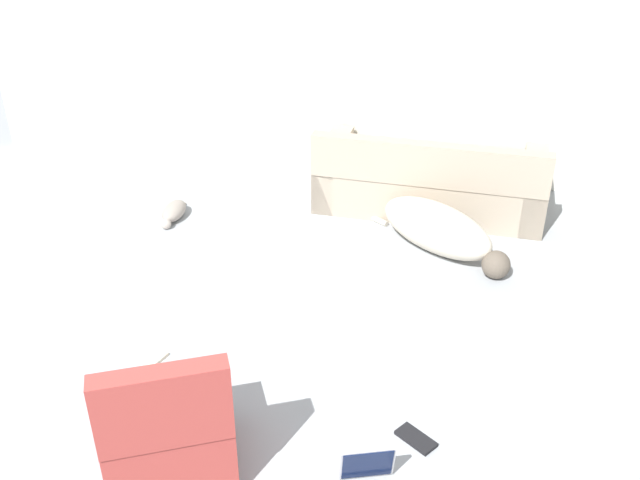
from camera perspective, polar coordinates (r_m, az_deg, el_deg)
name	(u,v)px	position (r m, az deg, el deg)	size (l,w,h in m)	color
wall_back	(327,33)	(6.86, 0.56, 16.26)	(7.06, 0.06, 2.78)	beige
couch	(430,182)	(6.56, 8.78, 4.59)	(2.06, 0.99, 0.76)	tan
dog	(439,230)	(5.88, 9.53, 0.83)	(1.31, 0.96, 0.40)	beige
cat	(174,212)	(6.48, -11.64, 2.22)	(0.18, 0.51, 0.14)	gray
laptop_open	(369,480)	(3.92, 3.94, -18.59)	(0.38, 0.38, 0.26)	#B7B7BC
book_cream	(149,356)	(4.89, -13.56, -8.98)	(0.25, 0.22, 0.02)	beige
book_black	(416,439)	(4.25, 7.68, -15.48)	(0.26, 0.23, 0.02)	black
side_chair	(168,431)	(3.95, -12.05, -14.74)	(0.85, 0.83, 0.86)	#993833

